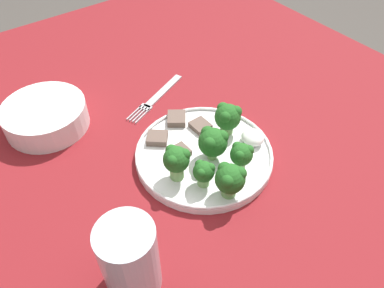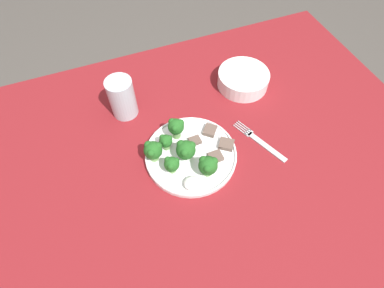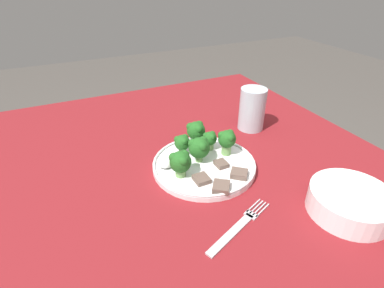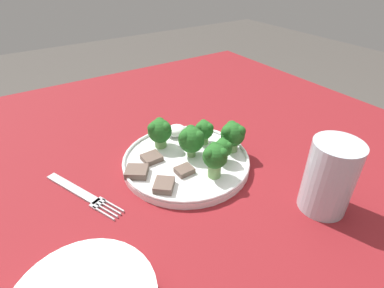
{
  "view_description": "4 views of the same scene",
  "coord_description": "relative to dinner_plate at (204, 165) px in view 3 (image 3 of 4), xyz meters",
  "views": [
    {
      "loc": [
        -0.4,
        0.33,
        1.26
      ],
      "look_at": [
        -0.06,
        0.08,
        0.82
      ],
      "focal_mm": 35.0,
      "sensor_mm": 36.0,
      "label": 1
    },
    {
      "loc": [
        -0.2,
        -0.34,
        1.44
      ],
      "look_at": [
        -0.05,
        0.05,
        0.83
      ],
      "focal_mm": 28.0,
      "sensor_mm": 36.0,
      "label": 2
    },
    {
      "loc": [
        0.45,
        -0.22,
        1.18
      ],
      "look_at": [
        -0.08,
        0.03,
        0.83
      ],
      "focal_mm": 28.0,
      "sensor_mm": 36.0,
      "label": 3
    },
    {
      "loc": [
        0.19,
        0.44,
        1.12
      ],
      "look_at": [
        -0.06,
        0.07,
        0.83
      ],
      "focal_mm": 28.0,
      "sensor_mm": 36.0,
      "label": 4
    }
  ],
  "objects": [
    {
      "name": "broccoli_floret_center_left",
      "position": [
        -0.05,
        0.04,
        0.03
      ],
      "size": [
        0.04,
        0.03,
        0.05
      ],
      "color": "#709E56",
      "rests_on": "dinner_plate"
    },
    {
      "name": "meat_slice_middle_slice",
      "position": [
        0.02,
        0.03,
        0.01
      ],
      "size": [
        0.03,
        0.03,
        0.01
      ],
      "color": "brown",
      "rests_on": "dinner_plate"
    },
    {
      "name": "broccoli_floret_center_back",
      "position": [
        -0.02,
        0.07,
        0.04
      ],
      "size": [
        0.04,
        0.04,
        0.06
      ],
      "color": "#709E56",
      "rests_on": "dinner_plate"
    },
    {
      "name": "fork",
      "position": [
        0.19,
        -0.03,
        -0.01
      ],
      "size": [
        0.08,
        0.17,
        0.0
      ],
      "color": "#B2B2B7",
      "rests_on": "table"
    },
    {
      "name": "meat_slice_front_slice",
      "position": [
        0.05,
        -0.03,
        0.01
      ],
      "size": [
        0.03,
        0.03,
        0.01
      ],
      "color": "brown",
      "rests_on": "dinner_plate"
    },
    {
      "name": "meat_slice_edge_slice",
      "position": [
        0.1,
        -0.01,
        0.01
      ],
      "size": [
        0.05,
        0.05,
        0.01
      ],
      "color": "brown",
      "rests_on": "dinner_plate"
    },
    {
      "name": "broccoli_floret_front_left",
      "position": [
        -0.02,
        -0.01,
        0.04
      ],
      "size": [
        0.05,
        0.05,
        0.06
      ],
      "color": "#709E56",
      "rests_on": "dinner_plate"
    },
    {
      "name": "broccoli_floret_back_left",
      "position": [
        -0.06,
        -0.03,
        0.03
      ],
      "size": [
        0.04,
        0.04,
        0.05
      ],
      "color": "#709E56",
      "rests_on": "dinner_plate"
    },
    {
      "name": "cream_bowl",
      "position": [
        0.24,
        0.19,
        0.01
      ],
      "size": [
        0.15,
        0.15,
        0.05
      ],
      "color": "white",
      "rests_on": "table"
    },
    {
      "name": "meat_slice_rear_slice",
      "position": [
        0.07,
        0.05,
        0.01
      ],
      "size": [
        0.05,
        0.05,
        0.01
      ],
      "color": "brown",
      "rests_on": "dinner_plate"
    },
    {
      "name": "table",
      "position": [
        0.05,
        -0.05,
        -0.11
      ],
      "size": [
        1.21,
        1.0,
        0.77
      ],
      "color": "maroon",
      "rests_on": "ground_plane"
    },
    {
      "name": "broccoli_floret_mid_cluster",
      "position": [
        -0.09,
        0.02,
        0.04
      ],
      "size": [
        0.05,
        0.05,
        0.06
      ],
      "color": "#709E56",
      "rests_on": "dinner_plate"
    },
    {
      "name": "drinking_glass",
      "position": [
        -0.12,
        0.21,
        0.04
      ],
      "size": [
        0.07,
        0.07,
        0.12
      ],
      "color": "#B2C1CC",
      "rests_on": "table"
    },
    {
      "name": "dinner_plate",
      "position": [
        0.0,
        0.0,
        0.0
      ],
      "size": [
        0.24,
        0.24,
        0.02
      ],
      "color": "white",
      "rests_on": "table"
    },
    {
      "name": "broccoli_floret_near_rim_left",
      "position": [
        0.02,
        -0.07,
        0.04
      ],
      "size": [
        0.05,
        0.05,
        0.06
      ],
      "color": "#709E56",
      "rests_on": "dinner_plate"
    },
    {
      "name": "sauce_dollop",
      "position": [
        -0.03,
        -0.09,
        0.01
      ],
      "size": [
        0.04,
        0.04,
        0.02
      ],
      "color": "white",
      "rests_on": "dinner_plate"
    }
  ]
}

